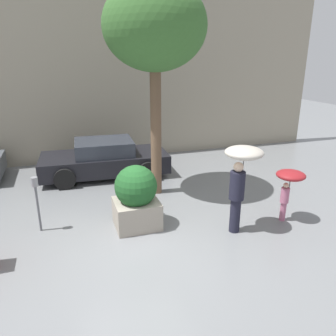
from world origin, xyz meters
name	(u,v)px	position (x,y,z in m)	size (l,w,h in m)	color
ground_plane	(137,246)	(0.00, 0.00, 0.00)	(40.00, 40.00, 0.00)	slate
building_facade	(92,77)	(0.00, 6.50, 3.00)	(18.00, 0.30, 6.00)	#9E937F
planter_box	(136,197)	(0.20, 0.85, 0.71)	(0.98, 0.94, 1.44)	#9E9384
person_adult	(241,170)	(2.27, -0.03, 1.42)	(0.81, 0.81, 1.92)	#1E1E2D
person_child	(289,180)	(3.59, 0.02, 1.00)	(0.66, 0.66, 1.23)	#B76684
parked_car_near	(105,159)	(0.00, 4.47, 0.55)	(4.06, 2.11, 1.18)	black
street_tree	(155,28)	(1.18, 2.61, 4.33)	(2.57, 2.57, 5.48)	brown
parking_meter	(36,193)	(-1.88, 1.32, 0.91)	(0.14, 0.14, 1.26)	#595B60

